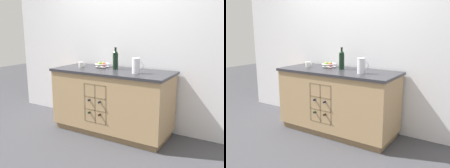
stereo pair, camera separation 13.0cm
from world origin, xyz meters
The scene contains 7 objects.
ground_plane centered at (0.00, 0.00, 0.00)m, with size 14.00×14.00×0.00m, color #424247.
back_wall centered at (0.00, 0.40, 1.27)m, with size 4.40×0.06×2.55m, color white.
kitchen_island centered at (0.00, 0.00, 0.46)m, with size 1.71×0.73×0.92m.
fruit_bowl centered at (-0.26, 0.14, 0.95)m, with size 0.23×0.23×0.09m.
white_pitcher centered at (0.41, -0.08, 1.02)m, with size 0.16×0.11×0.20m.
ceramic_mug centered at (-0.53, -0.02, 0.96)m, with size 0.11×0.08×0.08m.
standing_wine_bottle centered at (0.01, 0.09, 1.06)m, with size 0.08×0.08×0.31m.
Camera 1 is at (1.77, -2.97, 1.48)m, focal length 40.00 mm.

